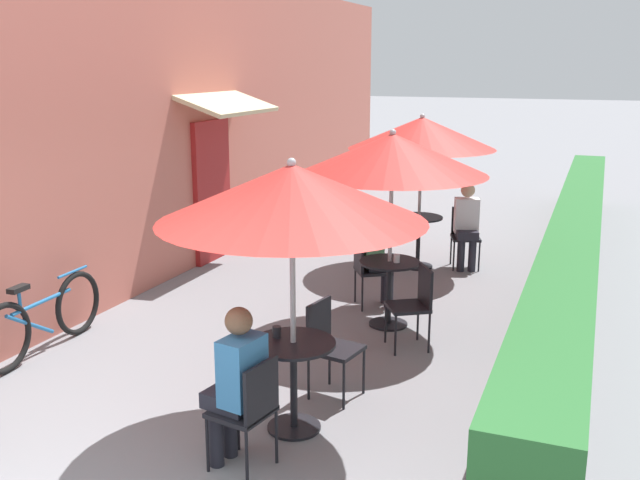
# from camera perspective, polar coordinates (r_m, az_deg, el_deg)

# --- Properties ---
(cafe_facade_wall) EXTENTS (0.98, 14.22, 4.20)m
(cafe_facade_wall) POSITION_cam_1_polar(r_m,az_deg,el_deg) (11.23, -8.00, 9.65)
(cafe_facade_wall) COLOR #C66B5B
(cafe_facade_wall) RESTS_ON ground_plane
(planter_hedge) EXTENTS (0.60, 13.22, 1.01)m
(planter_hedge) POSITION_cam_1_polar(r_m,az_deg,el_deg) (10.07, 19.69, -0.50)
(planter_hedge) COLOR gray
(planter_hedge) RESTS_ON ground_plane
(patio_table_near) EXTENTS (0.68, 0.68, 0.76)m
(patio_table_near) POSITION_cam_1_polar(r_m,az_deg,el_deg) (5.82, -2.13, -10.37)
(patio_table_near) COLOR black
(patio_table_near) RESTS_ON ground_plane
(patio_umbrella_near) EXTENTS (2.08, 2.08, 2.23)m
(patio_umbrella_near) POSITION_cam_1_polar(r_m,az_deg,el_deg) (5.39, -2.27, 3.76)
(patio_umbrella_near) COLOR #B7B7BC
(patio_umbrella_near) RESTS_ON ground_plane
(cafe_chair_near_left) EXTENTS (0.46, 0.46, 0.87)m
(cafe_chair_near_left) POSITION_cam_1_polar(r_m,az_deg,el_deg) (5.28, -5.65, -13.07)
(cafe_chair_near_left) COLOR black
(cafe_chair_near_left) RESTS_ON ground_plane
(seated_patron_near_left) EXTENTS (0.45, 0.39, 1.25)m
(seated_patron_near_left) POSITION_cam_1_polar(r_m,az_deg,el_deg) (5.27, -6.69, -11.10)
(seated_patron_near_left) COLOR #23232D
(seated_patron_near_left) RESTS_ON ground_plane
(cafe_chair_near_right) EXTENTS (0.46, 0.46, 0.87)m
(cafe_chair_near_right) POSITION_cam_1_polar(r_m,az_deg,el_deg) (6.38, 0.74, -8.06)
(cafe_chair_near_right) COLOR black
(cafe_chair_near_right) RESTS_ON ground_plane
(coffee_cup_near) EXTENTS (0.07, 0.07, 0.09)m
(coffee_cup_near) POSITION_cam_1_polar(r_m,az_deg,el_deg) (5.81, -3.49, -7.33)
(coffee_cup_near) COLOR #232328
(coffee_cup_near) RESTS_ON patio_table_near
(patio_table_mid) EXTENTS (0.68, 0.68, 0.76)m
(patio_table_mid) POSITION_cam_1_polar(r_m,az_deg,el_deg) (8.08, 5.56, -3.36)
(patio_table_mid) COLOR black
(patio_table_mid) RESTS_ON ground_plane
(patio_umbrella_mid) EXTENTS (2.08, 2.08, 2.23)m
(patio_umbrella_mid) POSITION_cam_1_polar(r_m,az_deg,el_deg) (7.77, 5.81, 6.85)
(patio_umbrella_mid) COLOR #B7B7BC
(patio_umbrella_mid) RESTS_ON ground_plane
(cafe_chair_mid_left) EXTENTS (0.55, 0.55, 0.87)m
(cafe_chair_mid_left) POSITION_cam_1_polar(r_m,az_deg,el_deg) (8.68, 3.80, -2.06)
(cafe_chair_mid_left) COLOR black
(cafe_chair_mid_left) RESTS_ON ground_plane
(seated_patron_mid_left) EXTENTS (0.51, 0.49, 1.25)m
(seated_patron_mid_left) POSITION_cam_1_polar(r_m,az_deg,el_deg) (8.67, 4.53, -0.94)
(seated_patron_mid_left) COLOR #23232D
(seated_patron_mid_left) RESTS_ON ground_plane
(cafe_chair_mid_right) EXTENTS (0.55, 0.55, 0.87)m
(cafe_chair_mid_right) POSITION_cam_1_polar(r_m,az_deg,el_deg) (7.48, 7.60, -4.81)
(cafe_chair_mid_right) COLOR black
(cafe_chair_mid_right) RESTS_ON ground_plane
(coffee_cup_mid) EXTENTS (0.07, 0.07, 0.09)m
(coffee_cup_mid) POSITION_cam_1_polar(r_m,az_deg,el_deg) (7.96, 6.15, -1.47)
(coffee_cup_mid) COLOR white
(coffee_cup_mid) RESTS_ON patio_table_mid
(patio_table_far) EXTENTS (0.68, 0.68, 0.76)m
(patio_table_far) POSITION_cam_1_polar(r_m,az_deg,el_deg) (10.44, 7.88, 0.56)
(patio_table_far) COLOR black
(patio_table_far) RESTS_ON ground_plane
(patio_umbrella_far) EXTENTS (2.08, 2.08, 2.23)m
(patio_umbrella_far) POSITION_cam_1_polar(r_m,az_deg,el_deg) (10.20, 8.16, 8.47)
(patio_umbrella_far) COLOR #B7B7BC
(patio_umbrella_far) RESTS_ON ground_plane
(cafe_chair_far_left) EXTENTS (0.50, 0.50, 0.87)m
(cafe_chair_far_left) POSITION_cam_1_polar(r_m,az_deg,el_deg) (10.58, 11.53, 0.62)
(cafe_chair_far_left) COLOR black
(cafe_chair_far_left) RESTS_ON ground_plane
(seated_patron_far_left) EXTENTS (0.43, 0.48, 1.25)m
(seated_patron_far_left) POSITION_cam_1_polar(r_m,az_deg,el_deg) (10.44, 11.66, 1.39)
(seated_patron_far_left) COLOR #23232D
(seated_patron_far_left) RESTS_ON ground_plane
(cafe_chair_far_right) EXTENTS (0.50, 0.50, 0.87)m
(cafe_chair_far_right) POSITION_cam_1_polar(r_m,az_deg,el_deg) (10.34, 4.15, 0.55)
(cafe_chair_far_right) COLOR black
(cafe_chair_far_right) RESTS_ON ground_plane
(bicycle_leaning) EXTENTS (0.13, 1.80, 0.80)m
(bicycle_leaning) POSITION_cam_1_polar(r_m,az_deg,el_deg) (7.87, -21.28, -5.86)
(bicycle_leaning) COLOR black
(bicycle_leaning) RESTS_ON ground_plane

